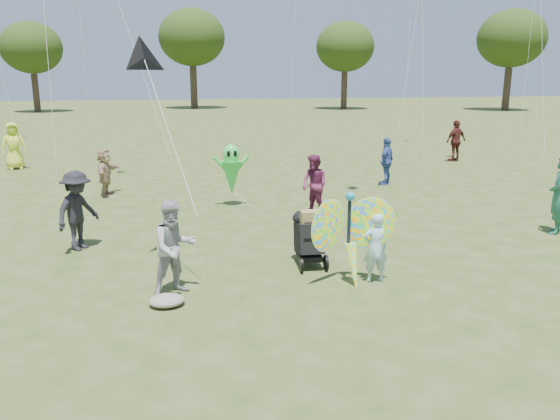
% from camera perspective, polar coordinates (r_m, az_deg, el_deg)
% --- Properties ---
extents(ground, '(160.00, 160.00, 0.00)m').
position_cam_1_polar(ground, '(9.23, 3.31, -8.77)').
color(ground, '#51592B').
rests_on(ground, ground).
extents(child_girl, '(0.46, 0.30, 1.25)m').
position_cam_1_polar(child_girl, '(9.69, 9.94, -3.89)').
color(child_girl, '#9CCCDE').
rests_on(child_girl, ground).
extents(adult_man, '(0.94, 0.85, 1.60)m').
position_cam_1_polar(adult_man, '(9.15, -10.97, -3.88)').
color(adult_man, '#9A9A9F').
rests_on(adult_man, ground).
extents(grey_bag, '(0.57, 0.46, 0.18)m').
position_cam_1_polar(grey_bag, '(8.93, -11.76, -9.24)').
color(grey_bag, gray).
rests_on(grey_bag, ground).
extents(crowd_b, '(1.13, 1.23, 1.66)m').
position_cam_1_polar(crowd_b, '(12.04, -20.40, -0.07)').
color(crowd_b, black).
rests_on(crowd_b, ground).
extents(crowd_c, '(0.93, 0.93, 1.59)m').
position_cam_1_polar(crowd_c, '(18.56, 11.07, 5.04)').
color(crowd_c, '#375399').
rests_on(crowd_c, ground).
extents(crowd_d, '(0.80, 1.41, 1.45)m').
position_cam_1_polar(crowd_d, '(17.36, -17.80, 3.81)').
color(crowd_d, tan).
rests_on(crowd_d, ground).
extents(crowd_e, '(0.88, 0.95, 1.57)m').
position_cam_1_polar(crowd_e, '(14.24, 3.61, 2.64)').
color(crowd_e, '#692347').
rests_on(crowd_e, ground).
extents(crowd_f, '(0.77, 0.77, 1.80)m').
position_cam_1_polar(crowd_f, '(13.99, 27.15, 1.39)').
color(crowd_f, '#25634D').
rests_on(crowd_f, ground).
extents(crowd_g, '(1.02, 0.81, 1.82)m').
position_cam_1_polar(crowd_g, '(23.71, -26.07, 6.04)').
color(crowd_g, '#D0E435').
rests_on(crowd_g, ground).
extents(crowd_h, '(1.10, 0.69, 1.75)m').
position_cam_1_polar(crowd_h, '(24.50, 17.90, 6.90)').
color(crowd_h, '#4D1E19').
rests_on(crowd_h, ground).
extents(jogging_stroller, '(0.56, 1.08, 1.09)m').
position_cam_1_polar(jogging_stroller, '(10.42, 2.96, -2.53)').
color(jogging_stroller, black).
rests_on(jogging_stroller, ground).
extents(butterfly_kite, '(1.74, 0.75, 1.84)m').
position_cam_1_polar(butterfly_kite, '(9.48, 7.40, -2.83)').
color(butterfly_kite, '#E34723').
rests_on(butterfly_kite, ground).
extents(delta_kite_rig, '(1.19, 1.72, 2.98)m').
position_cam_1_polar(delta_kite_rig, '(10.23, -14.00, 15.02)').
color(delta_kite_rig, black).
rests_on(delta_kite_rig, ground).
extents(alien_kite, '(1.12, 0.69, 1.74)m').
position_cam_1_polar(alien_kite, '(15.16, -5.10, 3.99)').
color(alien_kite, '#33DC49').
rests_on(alien_kite, ground).
extents(tree_line, '(91.78, 33.60, 10.79)m').
position_cam_1_polar(tree_line, '(53.62, -6.54, 17.27)').
color(tree_line, '#3A2D21').
rests_on(tree_line, ground).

